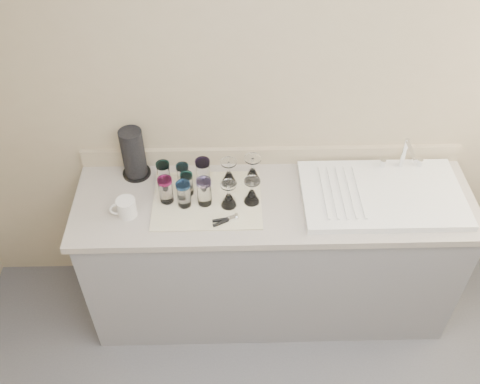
{
  "coord_description": "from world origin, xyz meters",
  "views": [
    {
      "loc": [
        -0.22,
        -0.74,
        2.83
      ],
      "look_at": [
        -0.18,
        1.15,
        1.0
      ],
      "focal_mm": 40.0,
      "sensor_mm": 36.0,
      "label": 1
    }
  ],
  "objects_px": {
    "tumbler_blue": "(184,194)",
    "paper_towel_roll": "(133,154)",
    "goblet_front_left": "(229,198)",
    "white_mug": "(126,208)",
    "tumbler_cyan": "(183,175)",
    "tumbler_lavender": "(204,192)",
    "tumbler_purple": "(203,172)",
    "can_opener": "(225,220)",
    "tumbler_magenta": "(166,190)",
    "goblet_front_right": "(252,194)",
    "sink_unit": "(382,194)",
    "tumbler_teal": "(164,174)",
    "tumbler_extra": "(187,184)",
    "goblet_back_left": "(229,176)",
    "goblet_back_right": "(252,173)"
  },
  "relations": [
    {
      "from": "tumbler_magenta",
      "to": "goblet_back_left",
      "type": "bearing_deg",
      "value": 20.8
    },
    {
      "from": "sink_unit",
      "to": "tumbler_magenta",
      "type": "bearing_deg",
      "value": -179.47
    },
    {
      "from": "tumbler_lavender",
      "to": "white_mug",
      "type": "height_order",
      "value": "tumbler_lavender"
    },
    {
      "from": "sink_unit",
      "to": "goblet_back_left",
      "type": "height_order",
      "value": "sink_unit"
    },
    {
      "from": "tumbler_lavender",
      "to": "tumbler_extra",
      "type": "relative_size",
      "value": 1.18
    },
    {
      "from": "goblet_front_left",
      "to": "goblet_front_right",
      "type": "bearing_deg",
      "value": 11.19
    },
    {
      "from": "can_opener",
      "to": "tumbler_magenta",
      "type": "bearing_deg",
      "value": 152.89
    },
    {
      "from": "tumbler_purple",
      "to": "can_opener",
      "type": "bearing_deg",
      "value": -67.7
    },
    {
      "from": "tumbler_purple",
      "to": "goblet_back_right",
      "type": "bearing_deg",
      "value": 2.69
    },
    {
      "from": "sink_unit",
      "to": "tumbler_lavender",
      "type": "relative_size",
      "value": 5.41
    },
    {
      "from": "tumbler_cyan",
      "to": "tumbler_lavender",
      "type": "relative_size",
      "value": 0.86
    },
    {
      "from": "tumbler_purple",
      "to": "goblet_back_right",
      "type": "height_order",
      "value": "goblet_back_right"
    },
    {
      "from": "tumbler_cyan",
      "to": "white_mug",
      "type": "height_order",
      "value": "tumbler_cyan"
    },
    {
      "from": "tumbler_lavender",
      "to": "goblet_back_right",
      "type": "xyz_separation_m",
      "value": [
        0.25,
        0.16,
        -0.02
      ]
    },
    {
      "from": "tumbler_teal",
      "to": "goblet_front_right",
      "type": "xyz_separation_m",
      "value": [
        0.45,
        -0.14,
        -0.02
      ]
    },
    {
      "from": "tumbler_blue",
      "to": "paper_towel_roll",
      "type": "relative_size",
      "value": 0.51
    },
    {
      "from": "sink_unit",
      "to": "tumbler_lavender",
      "type": "bearing_deg",
      "value": -178.1
    },
    {
      "from": "sink_unit",
      "to": "paper_towel_roll",
      "type": "distance_m",
      "value": 1.3
    },
    {
      "from": "tumbler_magenta",
      "to": "tumbler_lavender",
      "type": "relative_size",
      "value": 0.97
    },
    {
      "from": "goblet_front_right",
      "to": "paper_towel_roll",
      "type": "relative_size",
      "value": 0.51
    },
    {
      "from": "tumbler_purple",
      "to": "tumbler_extra",
      "type": "xyz_separation_m",
      "value": [
        -0.08,
        -0.07,
        -0.01
      ]
    },
    {
      "from": "goblet_front_left",
      "to": "white_mug",
      "type": "bearing_deg",
      "value": -174.62
    },
    {
      "from": "white_mug",
      "to": "tumbler_magenta",
      "type": "bearing_deg",
      "value": 24.45
    },
    {
      "from": "can_opener",
      "to": "goblet_front_right",
      "type": "bearing_deg",
      "value": 45.29
    },
    {
      "from": "white_mug",
      "to": "paper_towel_roll",
      "type": "distance_m",
      "value": 0.32
    },
    {
      "from": "can_opener",
      "to": "tumbler_extra",
      "type": "bearing_deg",
      "value": 133.43
    },
    {
      "from": "sink_unit",
      "to": "paper_towel_roll",
      "type": "relative_size",
      "value": 2.89
    },
    {
      "from": "tumbler_blue",
      "to": "goblet_back_left",
      "type": "xyz_separation_m",
      "value": [
        0.22,
        0.15,
        -0.02
      ]
    },
    {
      "from": "goblet_front_left",
      "to": "can_opener",
      "type": "bearing_deg",
      "value": -98.85
    },
    {
      "from": "tumbler_lavender",
      "to": "tumbler_teal",
      "type": "bearing_deg",
      "value": 145.86
    },
    {
      "from": "tumbler_teal",
      "to": "tumbler_lavender",
      "type": "distance_m",
      "value": 0.26
    },
    {
      "from": "sink_unit",
      "to": "paper_towel_roll",
      "type": "xyz_separation_m",
      "value": [
        -1.28,
        0.21,
        0.12
      ]
    },
    {
      "from": "tumbler_blue",
      "to": "paper_towel_roll",
      "type": "height_order",
      "value": "paper_towel_roll"
    },
    {
      "from": "tumbler_cyan",
      "to": "tumbler_blue",
      "type": "height_order",
      "value": "tumbler_blue"
    },
    {
      "from": "tumbler_magenta",
      "to": "tumbler_extra",
      "type": "bearing_deg",
      "value": 26.97
    },
    {
      "from": "goblet_front_right",
      "to": "paper_towel_roll",
      "type": "height_order",
      "value": "paper_towel_roll"
    },
    {
      "from": "goblet_back_right",
      "to": "paper_towel_roll",
      "type": "relative_size",
      "value": 0.56
    },
    {
      "from": "tumbler_lavender",
      "to": "tumbler_purple",
      "type": "bearing_deg",
      "value": 93.8
    },
    {
      "from": "tumbler_extra",
      "to": "can_opener",
      "type": "bearing_deg",
      "value": -46.57
    },
    {
      "from": "goblet_back_left",
      "to": "tumbler_purple",
      "type": "bearing_deg",
      "value": 178.24
    },
    {
      "from": "tumbler_extra",
      "to": "paper_towel_roll",
      "type": "relative_size",
      "value": 0.45
    },
    {
      "from": "goblet_back_left",
      "to": "goblet_front_left",
      "type": "bearing_deg",
      "value": -90.83
    },
    {
      "from": "tumbler_teal",
      "to": "tumbler_purple",
      "type": "height_order",
      "value": "tumbler_purple"
    },
    {
      "from": "tumbler_blue",
      "to": "goblet_back_right",
      "type": "xyz_separation_m",
      "value": [
        0.35,
        0.17,
        -0.02
      ]
    },
    {
      "from": "goblet_back_right",
      "to": "tumbler_blue",
      "type": "bearing_deg",
      "value": -154.34
    },
    {
      "from": "tumbler_lavender",
      "to": "can_opener",
      "type": "relative_size",
      "value": 1.16
    },
    {
      "from": "tumbler_cyan",
      "to": "tumbler_purple",
      "type": "relative_size",
      "value": 0.84
    },
    {
      "from": "tumbler_lavender",
      "to": "goblet_back_right",
      "type": "height_order",
      "value": "goblet_back_right"
    },
    {
      "from": "sink_unit",
      "to": "can_opener",
      "type": "distance_m",
      "value": 0.82
    },
    {
      "from": "tumbler_purple",
      "to": "tumbler_magenta",
      "type": "distance_m",
      "value": 0.22
    }
  ]
}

